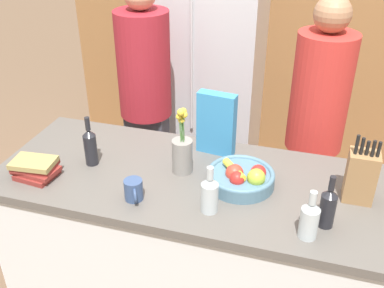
{
  "coord_description": "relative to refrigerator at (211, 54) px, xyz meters",
  "views": [
    {
      "loc": [
        0.52,
        -1.63,
        2.05
      ],
      "look_at": [
        0.0,
        0.09,
        1.01
      ],
      "focal_mm": 42.0,
      "sensor_mm": 36.0,
      "label": 1
    }
  ],
  "objects": [
    {
      "name": "bottle_vinegar",
      "position": [
        -0.21,
        -1.42,
        -0.0
      ],
      "size": [
        0.06,
        0.06,
        0.25
      ],
      "color": "black",
      "rests_on": "kitchen_island"
    },
    {
      "name": "kitchen_island",
      "position": [
        0.25,
        -1.4,
        -0.54
      ],
      "size": [
        1.76,
        0.74,
        0.89
      ],
      "color": "silver",
      "rests_on": "ground_plane"
    },
    {
      "name": "flower_vase",
      "position": [
        0.22,
        -1.36,
        0.0
      ],
      "size": [
        0.09,
        0.09,
        0.33
      ],
      "color": "gray",
      "rests_on": "kitchen_island"
    },
    {
      "name": "refrigerator",
      "position": [
        0.0,
        0.0,
        0.0
      ],
      "size": [
        0.71,
        0.62,
        1.98
      ],
      "color": "#B7B7BC",
      "rests_on": "ground_plane"
    },
    {
      "name": "bottle_water",
      "position": [
        0.87,
        -1.57,
        -0.01
      ],
      "size": [
        0.06,
        0.06,
        0.23
      ],
      "color": "black",
      "rests_on": "kitchen_island"
    },
    {
      "name": "person_at_sink",
      "position": [
        -0.26,
        -0.62,
        -0.08
      ],
      "size": [
        0.33,
        0.33,
        1.62
      ],
      "rotation": [
        0.0,
        0.0,
        0.05
      ],
      "color": "#383842",
      "rests_on": "ground_plane"
    },
    {
      "name": "coffee_mug",
      "position": [
        0.09,
        -1.63,
        -0.05
      ],
      "size": [
        0.08,
        0.11,
        0.09
      ],
      "color": "#334770",
      "rests_on": "kitchen_island"
    },
    {
      "name": "back_wall_wood",
      "position": [
        0.25,
        0.36,
        0.31
      ],
      "size": [
        2.96,
        0.12,
        2.6
      ],
      "color": "olive",
      "rests_on": "ground_plane"
    },
    {
      "name": "knife_block",
      "position": [
        0.99,
        -1.35,
        0.02
      ],
      "size": [
        0.12,
        0.1,
        0.31
      ],
      "color": "olive",
      "rests_on": "kitchen_island"
    },
    {
      "name": "bottle_wine",
      "position": [
        0.81,
        -1.65,
        -0.02
      ],
      "size": [
        0.07,
        0.07,
        0.21
      ],
      "color": "#B2BCC1",
      "rests_on": "kitchen_island"
    },
    {
      "name": "bottle_oil",
      "position": [
        0.41,
        -1.61,
        -0.02
      ],
      "size": [
        0.07,
        0.07,
        0.21
      ],
      "color": "#B2BCC1",
      "rests_on": "kitchen_island"
    },
    {
      "name": "person_in_blue",
      "position": [
        0.79,
        -0.73,
        -0.09
      ],
      "size": [
        0.31,
        0.31,
        1.6
      ],
      "rotation": [
        0.0,
        0.0,
        0.05
      ],
      "color": "#383842",
      "rests_on": "ground_plane"
    },
    {
      "name": "cereal_box",
      "position": [
        0.32,
        -1.15,
        0.06
      ],
      "size": [
        0.19,
        0.08,
        0.32
      ],
      "color": "teal",
      "rests_on": "kitchen_island"
    },
    {
      "name": "book_stack",
      "position": [
        -0.41,
        -1.6,
        -0.06
      ],
      "size": [
        0.21,
        0.16,
        0.09
      ],
      "color": "maroon",
      "rests_on": "kitchen_island"
    },
    {
      "name": "fruit_bowl",
      "position": [
        0.5,
        -1.4,
        -0.06
      ],
      "size": [
        0.3,
        0.3,
        0.11
      ],
      "color": "slate",
      "rests_on": "kitchen_island"
    }
  ]
}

